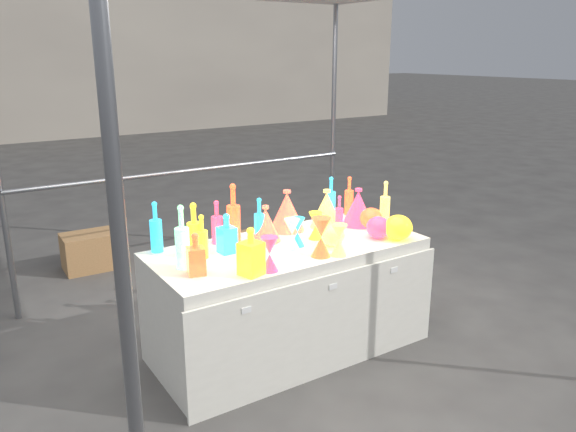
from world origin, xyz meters
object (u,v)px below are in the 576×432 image
cardboard_box_closed (90,251)px  globe_0 (398,229)px  hourglass_0 (321,237)px  display_table (289,298)px  decanter_0 (251,251)px  bottle_0 (194,230)px  lampshade_0 (266,223)px

cardboard_box_closed → globe_0: 3.02m
cardboard_box_closed → hourglass_0: (0.82, -2.54, 0.70)m
display_table → decanter_0: (-0.45, -0.30, 0.52)m
cardboard_box_closed → globe_0: size_ratio=2.49×
hourglass_0 → bottle_0: bearing=147.1°
display_table → decanter_0: 0.75m
decanter_0 → bottle_0: bearing=90.2°
bottle_0 → globe_0: size_ratio=1.81×
lampshade_0 → hourglass_0: bearing=-82.4°
globe_0 → lampshade_0: lampshade_0 is taller
display_table → globe_0: bearing=-23.3°
cardboard_box_closed → display_table: bearing=-69.9°
display_table → cardboard_box_closed: bearing=108.6°
cardboard_box_closed → bottle_0: (0.17, -2.12, 0.75)m
cardboard_box_closed → lampshade_0: bearing=-70.4°
display_table → bottle_0: size_ratio=5.35×
hourglass_0 → lampshade_0: (-0.14, 0.44, -0.00)m
display_table → hourglass_0: 0.57m
lampshade_0 → bottle_0: bearing=172.4°
display_table → lampshade_0: (-0.08, 0.17, 0.50)m
lampshade_0 → cardboard_box_closed: bearing=98.6°
cardboard_box_closed → globe_0: (1.45, -2.57, 0.65)m
display_table → globe_0: size_ratio=9.71×
decanter_0 → hourglass_0: decanter_0 is taller
hourglass_0 → cardboard_box_closed: bearing=107.9°
globe_0 → cardboard_box_closed: bearing=119.4°
bottle_0 → lampshade_0: size_ratio=1.41×
display_table → cardboard_box_closed: size_ratio=3.89×
display_table → lampshade_0: 0.53m
cardboard_box_closed → decanter_0: 2.69m
cardboard_box_closed → hourglass_0: bearing=-70.6°
hourglass_0 → globe_0: 0.63m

